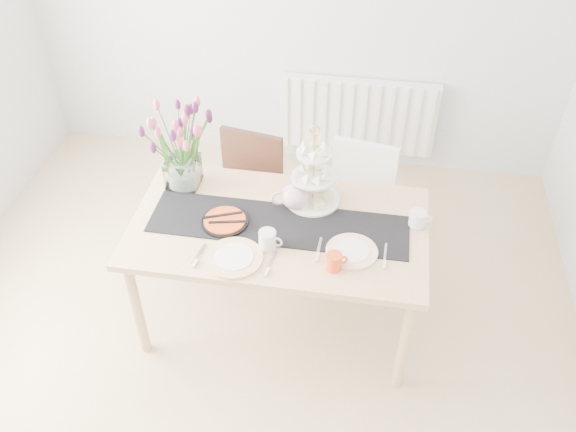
% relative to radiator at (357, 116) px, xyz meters
% --- Properties ---
extents(room_shell, '(4.50, 4.50, 4.50)m').
position_rel_radiator_xyz_m(room_shell, '(-0.50, -2.19, 0.85)').
color(room_shell, tan).
rests_on(room_shell, ground).
extents(radiator, '(1.20, 0.08, 0.60)m').
position_rel_radiator_xyz_m(radiator, '(0.00, 0.00, 0.00)').
color(radiator, white).
rests_on(radiator, room_shell).
extents(dining_table, '(1.60, 0.90, 0.75)m').
position_rel_radiator_xyz_m(dining_table, '(-0.32, -1.67, 0.22)').
color(dining_table, tan).
rests_on(dining_table, ground).
extents(chair_brown, '(0.49, 0.49, 0.84)m').
position_rel_radiator_xyz_m(chair_brown, '(-0.64, -1.06, 0.04)').
color(chair_brown, '#331A12').
rests_on(chair_brown, ground).
extents(chair_white, '(0.48, 0.48, 0.84)m').
position_rel_radiator_xyz_m(chair_white, '(0.08, -1.05, 0.04)').
color(chair_white, white).
rests_on(chair_white, ground).
extents(table_runner, '(1.40, 0.35, 0.01)m').
position_rel_radiator_xyz_m(table_runner, '(-0.32, -1.67, 0.30)').
color(table_runner, black).
rests_on(table_runner, dining_table).
extents(tulip_vase, '(0.65, 0.65, 0.56)m').
position_rel_radiator_xyz_m(tulip_vase, '(-0.92, -1.41, 0.66)').
color(tulip_vase, silver).
rests_on(tulip_vase, dining_table).
extents(cake_stand, '(0.31, 0.31, 0.45)m').
position_rel_radiator_xyz_m(cake_stand, '(-0.16, -1.45, 0.43)').
color(cake_stand, gold).
rests_on(cake_stand, dining_table).
extents(teapot, '(0.32, 0.29, 0.17)m').
position_rel_radiator_xyz_m(teapot, '(-0.25, -1.51, 0.38)').
color(teapot, silver).
rests_on(teapot, dining_table).
extents(cream_jug, '(0.09, 0.09, 0.09)m').
position_rel_radiator_xyz_m(cream_jug, '(0.42, -1.56, 0.35)').
color(cream_jug, silver).
rests_on(cream_jug, dining_table).
extents(tart_tin, '(0.25, 0.25, 0.03)m').
position_rel_radiator_xyz_m(tart_tin, '(-0.60, -1.71, 0.31)').
color(tart_tin, black).
rests_on(tart_tin, dining_table).
extents(mug_white, '(0.10, 0.10, 0.11)m').
position_rel_radiator_xyz_m(mug_white, '(-0.34, -1.86, 0.35)').
color(mug_white, silver).
rests_on(mug_white, dining_table).
extents(mug_orange, '(0.10, 0.10, 0.09)m').
position_rel_radiator_xyz_m(mug_orange, '(0.01, -1.95, 0.35)').
color(mug_orange, '#F2451A').
rests_on(mug_orange, dining_table).
extents(plate_left, '(0.35, 0.35, 0.02)m').
position_rel_radiator_xyz_m(plate_left, '(-0.49, -1.97, 0.31)').
color(plate_left, silver).
rests_on(plate_left, dining_table).
extents(plate_right, '(0.28, 0.28, 0.01)m').
position_rel_radiator_xyz_m(plate_right, '(0.09, -1.82, 0.31)').
color(plate_right, white).
rests_on(plate_right, dining_table).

